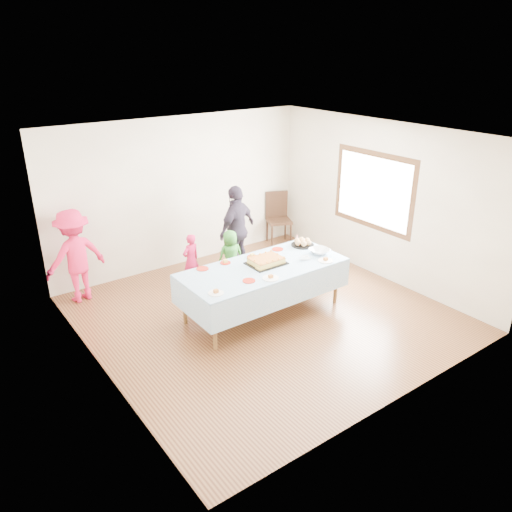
{
  "coord_description": "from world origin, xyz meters",
  "views": [
    {
      "loc": [
        -4.04,
        -5.33,
        3.81
      ],
      "look_at": [
        0.06,
        0.3,
        0.85
      ],
      "focal_mm": 35.0,
      "sensor_mm": 36.0,
      "label": 1
    }
  ],
  "objects": [
    {
      "name": "rolls_tray",
      "position": [
        1.03,
        0.34,
        0.83
      ],
      "size": [
        0.37,
        0.37,
        0.11
      ],
      "color": "black",
      "rests_on": "party_table"
    },
    {
      "name": "dining_chair",
      "position": [
        2.05,
        2.27,
        0.59
      ],
      "size": [
        0.6,
        0.6,
        1.06
      ],
      "rotation": [
        0.0,
        0.0,
        -0.4
      ],
      "color": "black",
      "rests_on": "ground"
    },
    {
      "name": "fork_pile",
      "position": [
        0.69,
        -0.12,
        0.81
      ],
      "size": [
        0.24,
        0.18,
        0.07
      ],
      "primitive_type": null,
      "color": "white",
      "rests_on": "party_table"
    },
    {
      "name": "ground",
      "position": [
        0.0,
        0.0,
        0.0
      ],
      "size": [
        5.0,
        5.0,
        0.0
      ],
      "primitive_type": "plane",
      "color": "#482514",
      "rests_on": "ground"
    },
    {
      "name": "plate_red_far_a",
      "position": [
        -0.76,
        0.5,
        0.79
      ],
      "size": [
        0.18,
        0.18,
        0.01
      ],
      "primitive_type": "cylinder",
      "color": "#B51A0D",
      "rests_on": "party_table"
    },
    {
      "name": "plate_white_mid",
      "position": [
        -0.15,
        -0.34,
        0.79
      ],
      "size": [
        0.24,
        0.24,
        0.01
      ],
      "primitive_type": "cylinder",
      "color": "white",
      "rests_on": "party_table"
    },
    {
      "name": "plate_white_right",
      "position": [
        0.9,
        -0.34,
        0.79
      ],
      "size": [
        0.23,
        0.23,
        0.01
      ],
      "primitive_type": "cylinder",
      "color": "white",
      "rests_on": "party_table"
    },
    {
      "name": "toddler_left",
      "position": [
        -0.38,
        1.56,
        0.46
      ],
      "size": [
        0.37,
        0.28,
        0.92
      ],
      "primitive_type": "imported",
      "rotation": [
        0.0,
        0.0,
        3.34
      ],
      "color": "#D51A50",
      "rests_on": "ground"
    },
    {
      "name": "room_walls",
      "position": [
        0.05,
        0.0,
        1.77
      ],
      "size": [
        5.04,
        5.04,
        2.72
      ],
      "color": "beige",
      "rests_on": "ground"
    },
    {
      "name": "birthday_cake",
      "position": [
        0.11,
        0.1,
        0.83
      ],
      "size": [
        0.55,
        0.42,
        0.1
      ],
      "color": "black",
      "rests_on": "party_table"
    },
    {
      "name": "punch_bowl",
      "position": [
        1.02,
        -0.07,
        0.82
      ],
      "size": [
        0.31,
        0.31,
        0.08
      ],
      "primitive_type": "imported",
      "color": "silver",
      "rests_on": "party_table"
    },
    {
      "name": "party_table",
      "position": [
        0.01,
        0.05,
        0.72
      ],
      "size": [
        2.5,
        1.1,
        0.78
      ],
      "color": "brown",
      "rests_on": "ground"
    },
    {
      "name": "plate_white_left",
      "position": [
        -1.01,
        -0.28,
        0.79
      ],
      "size": [
        0.21,
        0.21,
        0.01
      ],
      "primitive_type": "cylinder",
      "color": "white",
      "rests_on": "party_table"
    },
    {
      "name": "adult_left",
      "position": [
        -2.1,
        2.15,
        0.76
      ],
      "size": [
        1.05,
        0.71,
        1.51
      ],
      "primitive_type": "imported",
      "rotation": [
        0.0,
        0.0,
        3.3
      ],
      "color": "#E11C4D",
      "rests_on": "ground"
    },
    {
      "name": "plate_red_far_b",
      "position": [
        -0.38,
        0.48,
        0.79
      ],
      "size": [
        0.16,
        0.16,
        0.01
      ],
      "primitive_type": "cylinder",
      "color": "#B51A0D",
      "rests_on": "party_table"
    },
    {
      "name": "adult_right",
      "position": [
        0.58,
        1.58,
        0.79
      ],
      "size": [
        1.01,
        0.69,
        1.59
      ],
      "primitive_type": "imported",
      "rotation": [
        0.0,
        0.0,
        3.49
      ],
      "color": "#332A3A",
      "rests_on": "ground"
    },
    {
      "name": "toddler_mid",
      "position": [
        0.23,
        1.27,
        0.46
      ],
      "size": [
        0.5,
        0.37,
        0.93
      ],
      "primitive_type": "imported",
      "rotation": [
        0.0,
        0.0,
        2.98
      ],
      "color": "#2F7E2A",
      "rests_on": "ground"
    },
    {
      "name": "party_hat",
      "position": [
        1.05,
        0.51,
        0.86
      ],
      "size": [
        0.09,
        0.09,
        0.15
      ],
      "primitive_type": "cone",
      "color": "silver",
      "rests_on": "party_table"
    },
    {
      "name": "toddler_right",
      "position": [
        0.42,
        1.65,
        0.37
      ],
      "size": [
        0.38,
        0.31,
        0.75
      ],
      "primitive_type": "imported",
      "rotation": [
        0.0,
        0.0,
        3.21
      ],
      "color": "tan",
      "rests_on": "ground"
    },
    {
      "name": "plate_red_far_c",
      "position": [
        0.09,
        0.44,
        0.79
      ],
      "size": [
        0.16,
        0.16,
        0.01
      ],
      "primitive_type": "cylinder",
      "color": "#B51A0D",
      "rests_on": "party_table"
    },
    {
      "name": "plate_red_far_d",
      "position": [
        0.6,
        0.45,
        0.79
      ],
      "size": [
        0.18,
        0.18,
        0.01
      ],
      "primitive_type": "cylinder",
      "color": "#B51A0D",
      "rests_on": "party_table"
    },
    {
      "name": "plate_red_near",
      "position": [
        -0.45,
        -0.23,
        0.79
      ],
      "size": [
        0.18,
        0.18,
        0.01
      ],
      "primitive_type": "cylinder",
      "color": "#B51A0D",
      "rests_on": "party_table"
    }
  ]
}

